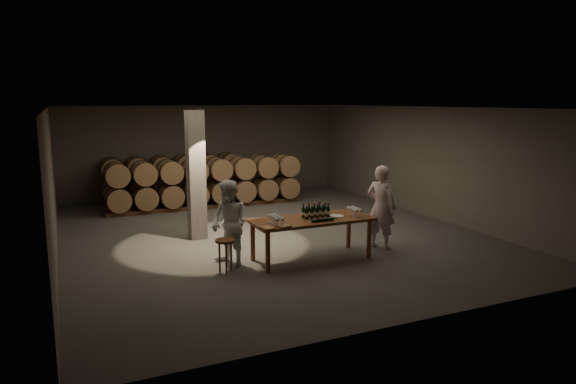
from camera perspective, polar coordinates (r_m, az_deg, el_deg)
name	(u,v)px	position (r m, az deg, el deg)	size (l,w,h in m)	color
room	(196,174)	(12.69, -10.19, 1.95)	(12.00, 12.00, 12.00)	#565451
tasting_table	(312,223)	(10.96, 2.63, -3.47)	(2.60, 1.10, 0.90)	brown
barrel_stack_back	(173,177)	(17.73, -12.63, 1.64)	(4.70, 0.95, 1.57)	#52331C
barrel_stack_front	(207,181)	(16.56, -9.01, 1.17)	(6.26, 0.95, 1.57)	#52331C
bottle_cluster	(316,212)	(11.01, 3.11, -2.26)	(0.60, 0.23, 0.31)	black
lying_bottles	(323,220)	(10.66, 3.91, -3.10)	(0.59, 0.07, 0.07)	black
glass_cluster_left	(276,218)	(10.42, -1.37, -2.88)	(0.19, 0.52, 0.17)	silver
glass_cluster_right	(355,210)	(11.27, 7.41, -1.95)	(0.20, 0.42, 0.18)	silver
plate	(337,216)	(11.15, 5.47, -2.68)	(0.30, 0.30, 0.02)	white
notebook_near	(284,226)	(10.18, -0.49, -3.83)	(0.25, 0.20, 0.03)	#996337
notebook_corner	(268,228)	(10.08, -2.27, -4.00)	(0.22, 0.27, 0.02)	#996337
pen	(287,226)	(10.22, -0.06, -3.83)	(0.01, 0.01, 0.13)	black
stool	(225,245)	(10.26, -6.97, -5.92)	(0.40, 0.40, 0.67)	#52331C
person_man	(381,207)	(11.95, 10.30, -1.65)	(0.70, 0.46, 1.93)	silver
person_woman	(230,223)	(10.58, -6.50, -3.49)	(0.87, 0.67, 1.78)	white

